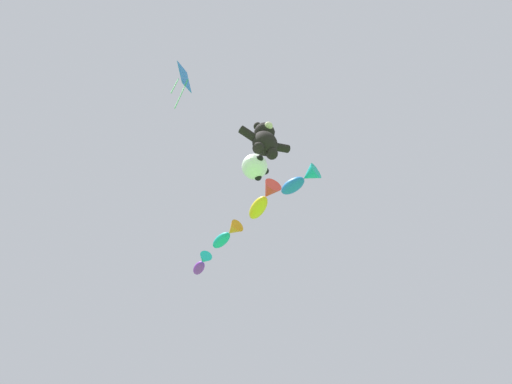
{
  "coord_description": "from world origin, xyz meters",
  "views": [
    {
      "loc": [
        -2.62,
        -1.75,
        1.22
      ],
      "look_at": [
        0.01,
        3.88,
        9.69
      ],
      "focal_mm": 24.0,
      "sensor_mm": 36.0,
      "label": 1
    }
  ],
  "objects_px": {
    "teddy_bear_kite": "(265,140)",
    "fish_kite_cobalt": "(301,180)",
    "fish_kite_goldfin": "(264,199)",
    "diamond_kite": "(184,79)",
    "fish_kite_violet": "(202,264)",
    "fish_kite_teal": "(227,235)",
    "soccer_ball_kite": "(255,167)"
  },
  "relations": [
    {
      "from": "teddy_bear_kite",
      "to": "fish_kite_cobalt",
      "type": "bearing_deg",
      "value": 33.92
    },
    {
      "from": "fish_kite_goldfin",
      "to": "diamond_kite",
      "type": "height_order",
      "value": "diamond_kite"
    },
    {
      "from": "fish_kite_violet",
      "to": "diamond_kite",
      "type": "distance_m",
      "value": 9.37
    },
    {
      "from": "teddy_bear_kite",
      "to": "fish_kite_goldfin",
      "type": "xyz_separation_m",
      "value": [
        1.91,
        3.95,
        2.44
      ]
    },
    {
      "from": "fish_kite_teal",
      "to": "fish_kite_violet",
      "type": "bearing_deg",
      "value": 101.23
    },
    {
      "from": "soccer_ball_kite",
      "to": "fish_kite_violet",
      "type": "relative_size",
      "value": 0.55
    },
    {
      "from": "soccer_ball_kite",
      "to": "diamond_kite",
      "type": "bearing_deg",
      "value": 179.71
    },
    {
      "from": "fish_kite_cobalt",
      "to": "diamond_kite",
      "type": "height_order",
      "value": "diamond_kite"
    },
    {
      "from": "fish_kite_violet",
      "to": "diamond_kite",
      "type": "height_order",
      "value": "diamond_kite"
    },
    {
      "from": "fish_kite_cobalt",
      "to": "fish_kite_goldfin",
      "type": "xyz_separation_m",
      "value": [
        -0.61,
        2.25,
        1.02
      ]
    },
    {
      "from": "fish_kite_goldfin",
      "to": "soccer_ball_kite",
      "type": "bearing_deg",
      "value": -120.15
    },
    {
      "from": "soccer_ball_kite",
      "to": "fish_kite_goldfin",
      "type": "relative_size",
      "value": 0.37
    },
    {
      "from": "fish_kite_teal",
      "to": "fish_kite_goldfin",
      "type": "bearing_deg",
      "value": -70.53
    },
    {
      "from": "soccer_ball_kite",
      "to": "fish_kite_cobalt",
      "type": "bearing_deg",
      "value": 28.85
    },
    {
      "from": "soccer_ball_kite",
      "to": "fish_kite_teal",
      "type": "relative_size",
      "value": 0.42
    },
    {
      "from": "fish_kite_cobalt",
      "to": "teddy_bear_kite",
      "type": "bearing_deg",
      "value": -146.08
    },
    {
      "from": "teddy_bear_kite",
      "to": "soccer_ball_kite",
      "type": "distance_m",
      "value": 1.73
    },
    {
      "from": "teddy_bear_kite",
      "to": "fish_kite_violet",
      "type": "height_order",
      "value": "fish_kite_violet"
    },
    {
      "from": "fish_kite_violet",
      "to": "diamond_kite",
      "type": "relative_size",
      "value": 0.48
    },
    {
      "from": "soccer_ball_kite",
      "to": "fish_kite_goldfin",
      "type": "height_order",
      "value": "fish_kite_goldfin"
    },
    {
      "from": "soccer_ball_kite",
      "to": "fish_kite_violet",
      "type": "xyz_separation_m",
      "value": [
        0.9,
        8.55,
        3.55
      ]
    },
    {
      "from": "fish_kite_cobalt",
      "to": "fish_kite_goldfin",
      "type": "relative_size",
      "value": 0.82
    },
    {
      "from": "fish_kite_goldfin",
      "to": "diamond_kite",
      "type": "relative_size",
      "value": 0.71
    },
    {
      "from": "diamond_kite",
      "to": "soccer_ball_kite",
      "type": "bearing_deg",
      "value": -0.29
    },
    {
      "from": "teddy_bear_kite",
      "to": "fish_kite_cobalt",
      "type": "xyz_separation_m",
      "value": [
        2.52,
        1.7,
        1.43
      ]
    },
    {
      "from": "soccer_ball_kite",
      "to": "fish_kite_cobalt",
      "type": "distance_m",
      "value": 4.49
    },
    {
      "from": "fish_kite_violet",
      "to": "soccer_ball_kite",
      "type": "bearing_deg",
      "value": -96.03
    },
    {
      "from": "fish_kite_cobalt",
      "to": "diamond_kite",
      "type": "xyz_separation_m",
      "value": [
        -5.75,
        -1.54,
        1.06
      ]
    },
    {
      "from": "teddy_bear_kite",
      "to": "diamond_kite",
      "type": "xyz_separation_m",
      "value": [
        -3.22,
        0.16,
        2.48
      ]
    },
    {
      "from": "fish_kite_teal",
      "to": "soccer_ball_kite",
      "type": "bearing_deg",
      "value": -102.51
    },
    {
      "from": "fish_kite_teal",
      "to": "diamond_kite",
      "type": "relative_size",
      "value": 0.62
    },
    {
      "from": "soccer_ball_kite",
      "to": "fish_kite_violet",
      "type": "height_order",
      "value": "fish_kite_violet"
    }
  ]
}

